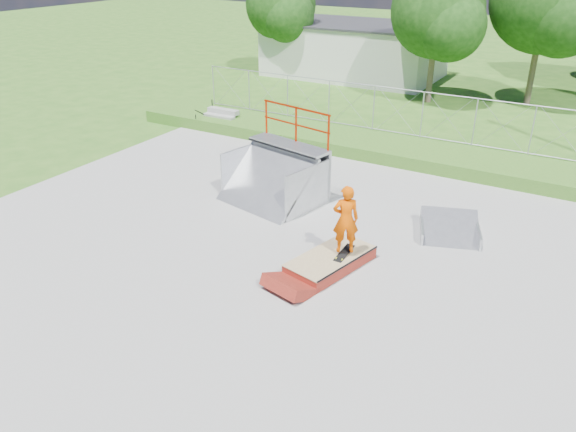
# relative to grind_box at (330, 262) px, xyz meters

# --- Properties ---
(ground) EXTENTS (120.00, 120.00, 0.00)m
(ground) POSITION_rel_grind_box_xyz_m (-0.99, -0.63, -0.18)
(ground) COLOR #30631C
(ground) RESTS_ON ground
(concrete_pad) EXTENTS (20.00, 16.00, 0.04)m
(concrete_pad) POSITION_rel_grind_box_xyz_m (-0.99, -0.63, -0.16)
(concrete_pad) COLOR #969693
(concrete_pad) RESTS_ON ground
(grass_berm) EXTENTS (24.00, 3.00, 0.50)m
(grass_berm) POSITION_rel_grind_box_xyz_m (-0.99, 8.87, 0.07)
(grass_berm) COLOR #30631C
(grass_berm) RESTS_ON ground
(grind_box) EXTENTS (1.66, 2.55, 0.35)m
(grind_box) POSITION_rel_grind_box_xyz_m (0.00, 0.00, 0.00)
(grind_box) COLOR maroon
(grind_box) RESTS_ON concrete_pad
(quarter_pipe) EXTENTS (3.25, 2.92, 2.81)m
(quarter_pipe) POSITION_rel_grind_box_xyz_m (-3.39, 2.70, 1.23)
(quarter_pipe) COLOR #A3A5AB
(quarter_pipe) RESTS_ON concrete_pad
(flat_bank_ramp) EXTENTS (2.03, 2.09, 0.48)m
(flat_bank_ramp) POSITION_rel_grind_box_xyz_m (2.10, 3.16, 0.06)
(flat_bank_ramp) COLOR #A3A5AB
(flat_bank_ramp) RESTS_ON concrete_pad
(skateboard) EXTENTS (0.24, 0.80, 0.13)m
(skateboard) POSITION_rel_grind_box_xyz_m (0.27, 0.19, 0.22)
(skateboard) COLOR black
(skateboard) RESTS_ON grind_box
(skater) EXTENTS (0.76, 0.69, 1.74)m
(skater) POSITION_rel_grind_box_xyz_m (0.27, 0.19, 1.09)
(skater) COLOR #DA4B00
(skater) RESTS_ON grind_box
(concrete_stairs) EXTENTS (1.50, 1.60, 0.80)m
(concrete_stairs) POSITION_rel_grind_box_xyz_m (-9.49, 8.07, 0.22)
(concrete_stairs) COLOR #969693
(concrete_stairs) RESTS_ON ground
(chain_link_fence) EXTENTS (20.00, 0.06, 1.80)m
(chain_link_fence) POSITION_rel_grind_box_xyz_m (-0.99, 9.87, 1.22)
(chain_link_fence) COLOR #9EA1A7
(chain_link_fence) RESTS_ON grass_berm
(utility_building_flat) EXTENTS (10.00, 6.00, 3.00)m
(utility_building_flat) POSITION_rel_grind_box_xyz_m (-8.99, 21.37, 1.32)
(utility_building_flat) COLOR silver
(utility_building_flat) RESTS_ON ground
(tree_left_near) EXTENTS (4.76, 4.48, 6.65)m
(tree_left_near) POSITION_rel_grind_box_xyz_m (-2.74, 17.20, 4.06)
(tree_left_near) COLOR brown
(tree_left_near) RESTS_ON ground
(tree_center) EXTENTS (5.44, 5.12, 7.60)m
(tree_center) POSITION_rel_grind_box_xyz_m (1.80, 19.18, 4.67)
(tree_center) COLOR brown
(tree_center) RESTS_ON ground
(tree_left_far) EXTENTS (4.42, 4.16, 6.18)m
(tree_left_far) POSITION_rel_grind_box_xyz_m (-12.76, 19.21, 3.76)
(tree_left_far) COLOR brown
(tree_left_far) RESTS_ON ground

